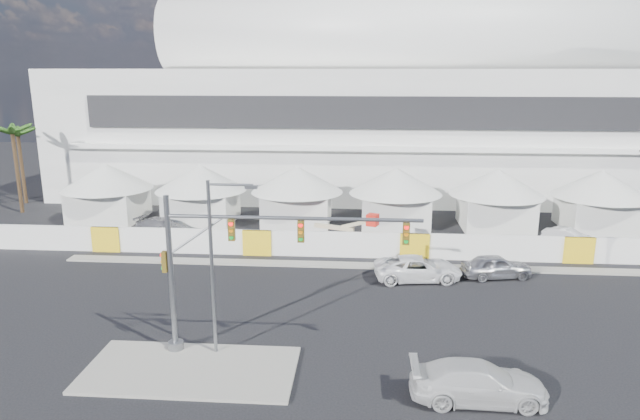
# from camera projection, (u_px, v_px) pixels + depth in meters

# --- Properties ---
(ground) EXTENTS (160.00, 160.00, 0.00)m
(ground) POSITION_uv_depth(u_px,v_px,m) (321.00, 346.00, 29.62)
(ground) COLOR black
(ground) RESTS_ON ground
(median_island) EXTENTS (10.00, 5.00, 0.15)m
(median_island) POSITION_uv_depth(u_px,v_px,m) (191.00, 369.00, 27.14)
(median_island) COLOR gray
(median_island) RESTS_ON ground
(far_curb) EXTENTS (80.00, 1.20, 0.12)m
(far_curb) POSITION_uv_depth(u_px,v_px,m) (616.00, 272.00, 40.22)
(far_curb) COLOR gray
(far_curb) RESTS_ON ground
(stadium) EXTENTS (80.00, 24.80, 21.98)m
(stadium) POSITION_uv_depth(u_px,v_px,m) (421.00, 109.00, 66.86)
(stadium) COLOR silver
(stadium) RESTS_ON ground
(tent_row) EXTENTS (53.40, 8.40, 5.40)m
(tent_row) POSITION_uv_depth(u_px,v_px,m) (346.00, 191.00, 52.05)
(tent_row) COLOR silver
(tent_row) RESTS_ON ground
(hoarding_fence) EXTENTS (70.00, 0.25, 2.00)m
(hoarding_fence) POSITION_uv_depth(u_px,v_px,m) (414.00, 246.00, 42.96)
(hoarding_fence) COLOR white
(hoarding_fence) RESTS_ON ground
(palm_cluster) EXTENTS (10.60, 10.60, 8.55)m
(palm_cluster) POSITION_uv_depth(u_px,v_px,m) (20.00, 139.00, 58.99)
(palm_cluster) COLOR #47331E
(palm_cluster) RESTS_ON ground
(sedan_silver) EXTENTS (2.73, 5.01, 1.62)m
(sedan_silver) POSITION_uv_depth(u_px,v_px,m) (496.00, 266.00, 39.12)
(sedan_silver) COLOR #ABABB0
(sedan_silver) RESTS_ON ground
(pickup_curb) EXTENTS (3.44, 6.21, 1.64)m
(pickup_curb) POSITION_uv_depth(u_px,v_px,m) (418.00, 268.00, 38.72)
(pickup_curb) COLOR white
(pickup_curb) RESTS_ON ground
(pickup_near) EXTENTS (2.48, 5.92, 1.71)m
(pickup_near) POSITION_uv_depth(u_px,v_px,m) (478.00, 382.00, 24.59)
(pickup_near) COLOR silver
(pickup_near) RESTS_ON ground
(lot_car_a) EXTENTS (3.31, 4.02, 1.29)m
(lot_car_a) POSITION_uv_depth(u_px,v_px,m) (568.00, 236.00, 46.73)
(lot_car_a) COLOR silver
(lot_car_a) RESTS_ON ground
(lot_car_c) EXTENTS (3.47, 5.29, 1.42)m
(lot_car_c) POSITION_uv_depth(u_px,v_px,m) (162.00, 227.00, 49.36)
(lot_car_c) COLOR #9F9EA2
(lot_car_c) RESTS_ON ground
(traffic_mast) EXTENTS (12.57, 0.78, 8.00)m
(traffic_mast) POSITION_uv_depth(u_px,v_px,m) (222.00, 266.00, 27.70)
(traffic_mast) COLOR slate
(traffic_mast) RESTS_ON median_island
(streetlight_median) EXTENTS (2.43, 0.24, 8.79)m
(streetlight_median) POSITION_uv_depth(u_px,v_px,m) (216.00, 256.00, 27.51)
(streetlight_median) COLOR slate
(streetlight_median) RESTS_ON median_island
(boom_lift) EXTENTS (6.56, 2.48, 3.21)m
(boom_lift) POSITION_uv_depth(u_px,v_px,m) (329.00, 237.00, 45.77)
(boom_lift) COLOR red
(boom_lift) RESTS_ON ground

